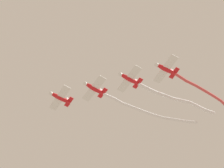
{
  "coord_description": "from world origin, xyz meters",
  "views": [
    {
      "loc": [
        -39.98,
        4.87,
        3.37
      ],
      "look_at": [
        -4.74,
        -10.99,
        62.35
      ],
      "focal_mm": 50.28,
      "sensor_mm": 36.0,
      "label": 1
    }
  ],
  "objects": [
    {
      "name": "airplane_lead",
      "position": [
        3.43,
        -1.51,
        61.99
      ],
      "size": [
        7.75,
        5.84,
        1.92
      ],
      "rotation": [
        0.0,
        0.0,
        1.72
      ],
      "color": "red"
    },
    {
      "name": "smoke_trail_left_wing",
      "position": [
        -1.77,
        -22.01,
        61.52
      ],
      "size": [
        3.81,
        23.64,
        2.33
      ],
      "color": "white"
    },
    {
      "name": "smoke_trail_slot",
      "position": [
        -9.72,
        -35.87,
        63.92
      ],
      "size": [
        8.32,
        26.01,
        3.56
      ],
      "color": "#DB4C4C"
    },
    {
      "name": "airplane_left_wing",
      "position": [
        -2.03,
        -7.75,
        62.24
      ],
      "size": [
        7.77,
        5.88,
        1.92
      ],
      "rotation": [
        0.0,
        0.0,
        1.75
      ],
      "color": "red"
    },
    {
      "name": "airplane_right_wing",
      "position": [
        -7.48,
        -13.98,
        62.49
      ],
      "size": [
        7.74,
        5.82,
        1.92
      ],
      "rotation": [
        0.0,
        0.0,
        1.7
      ],
      "color": "red"
    },
    {
      "name": "airplane_slot",
      "position": [
        -12.93,
        -20.22,
        62.74
      ],
      "size": [
        7.68,
        5.74,
        1.92
      ],
      "rotation": [
        0.0,
        0.0,
        1.64
      ],
      "color": "red"
    },
    {
      "name": "smoke_trail_right_wing",
      "position": [
        -6.6,
        -27.14,
        63.19
      ],
      "size": [
        2.09,
        21.79,
        2.81
      ],
      "color": "white"
    }
  ]
}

